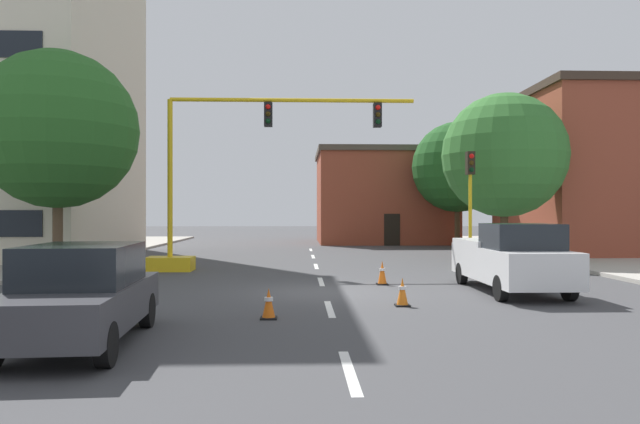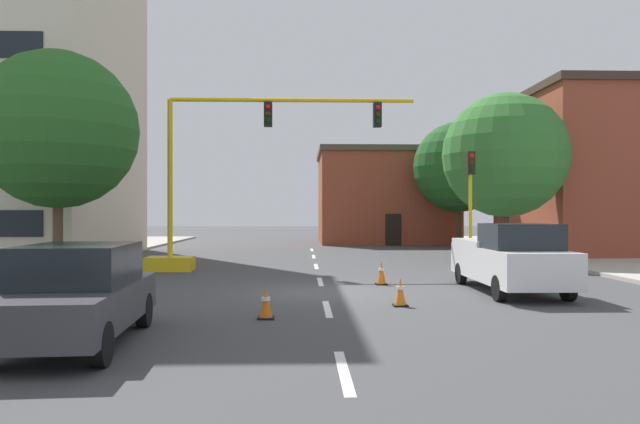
% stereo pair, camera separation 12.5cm
% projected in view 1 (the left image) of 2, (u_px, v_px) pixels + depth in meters
% --- Properties ---
extents(ground_plane, '(160.00, 160.00, 0.00)m').
position_uv_depth(ground_plane, '(324.00, 292.00, 16.99)').
color(ground_plane, '#424244').
extents(sidewalk_left, '(6.00, 56.00, 0.14)m').
position_uv_depth(sidewalk_left, '(2.00, 266.00, 24.52)').
color(sidewalk_left, '#9E998E').
rests_on(sidewalk_left, ground_plane).
extents(sidewalk_right, '(6.00, 56.00, 0.14)m').
position_uv_depth(sidewalk_right, '(619.00, 264.00, 25.46)').
color(sidewalk_right, '#B2ADA3').
rests_on(sidewalk_right, ground_plane).
extents(lane_stripe_seg_1, '(0.16, 2.40, 0.01)m').
position_uv_depth(lane_stripe_seg_1, '(349.00, 371.00, 8.50)').
color(lane_stripe_seg_1, silver).
rests_on(lane_stripe_seg_1, ground_plane).
extents(lane_stripe_seg_2, '(0.16, 2.40, 0.01)m').
position_uv_depth(lane_stripe_seg_2, '(330.00, 309.00, 13.99)').
color(lane_stripe_seg_2, silver).
rests_on(lane_stripe_seg_2, ground_plane).
extents(lane_stripe_seg_3, '(0.16, 2.40, 0.01)m').
position_uv_depth(lane_stripe_seg_3, '(321.00, 282.00, 19.49)').
color(lane_stripe_seg_3, silver).
rests_on(lane_stripe_seg_3, ground_plane).
extents(lane_stripe_seg_4, '(0.16, 2.40, 0.01)m').
position_uv_depth(lane_stripe_seg_4, '(316.00, 266.00, 24.99)').
color(lane_stripe_seg_4, silver).
rests_on(lane_stripe_seg_4, ground_plane).
extents(lane_stripe_seg_5, '(0.16, 2.40, 0.01)m').
position_uv_depth(lane_stripe_seg_5, '(313.00, 257.00, 30.48)').
color(lane_stripe_seg_5, silver).
rests_on(lane_stripe_seg_5, ground_plane).
extents(lane_stripe_seg_6, '(0.16, 2.40, 0.01)m').
position_uv_depth(lane_stripe_seg_6, '(311.00, 250.00, 35.98)').
color(lane_stripe_seg_6, silver).
rests_on(lane_stripe_seg_6, ground_plane).
extents(building_brick_center, '(10.12, 9.58, 6.99)m').
position_uv_depth(building_brick_center, '(382.00, 197.00, 45.20)').
color(building_brick_center, brown).
rests_on(building_brick_center, ground_plane).
extents(building_row_right, '(13.74, 10.30, 8.94)m').
position_uv_depth(building_row_right, '(640.00, 173.00, 32.85)').
color(building_row_right, brown).
rests_on(building_row_right, ground_plane).
extents(traffic_signal_gantry, '(10.55, 1.20, 6.83)m').
position_uv_depth(traffic_signal_gantry, '(207.00, 212.00, 23.17)').
color(traffic_signal_gantry, yellow).
rests_on(traffic_signal_gantry, ground_plane).
extents(traffic_light_pole_right, '(0.32, 0.47, 4.80)m').
position_uv_depth(traffic_light_pole_right, '(470.00, 182.00, 24.13)').
color(traffic_light_pole_right, yellow).
rests_on(traffic_light_pole_right, ground_plane).
extents(tree_right_mid, '(5.78, 5.78, 7.85)m').
position_uv_depth(tree_right_mid, '(504.00, 155.00, 27.44)').
color(tree_right_mid, '#4C3823').
rests_on(tree_right_mid, ground_plane).
extents(tree_right_far, '(5.95, 5.95, 8.26)m').
position_uv_depth(tree_right_far, '(457.00, 167.00, 38.72)').
color(tree_right_far, '#4C3823').
rests_on(tree_right_far, ground_plane).
extents(tree_left_near, '(5.79, 5.79, 8.23)m').
position_uv_depth(tree_left_near, '(58.00, 130.00, 21.53)').
color(tree_left_near, brown).
rests_on(tree_left_near, ground_plane).
extents(pickup_truck_white, '(2.03, 5.40, 1.99)m').
position_uv_depth(pickup_truck_white, '(511.00, 258.00, 16.98)').
color(pickup_truck_white, white).
rests_on(pickup_truck_white, ground_plane).
extents(sedan_dark_gray_near_left, '(2.11, 4.60, 1.74)m').
position_uv_depth(sedan_dark_gray_near_left, '(81.00, 294.00, 10.20)').
color(sedan_dark_gray_near_left, '#3D3D42').
rests_on(sedan_dark_gray_near_left, ground_plane).
extents(traffic_cone_roadside_a, '(0.36, 0.36, 0.76)m').
position_uv_depth(traffic_cone_roadside_a, '(382.00, 273.00, 18.67)').
color(traffic_cone_roadside_a, black).
rests_on(traffic_cone_roadside_a, ground_plane).
extents(traffic_cone_roadside_b, '(0.36, 0.36, 0.67)m').
position_uv_depth(traffic_cone_roadside_b, '(269.00, 304.00, 12.69)').
color(traffic_cone_roadside_b, black).
rests_on(traffic_cone_roadside_b, ground_plane).
extents(traffic_cone_roadside_c, '(0.36, 0.36, 0.70)m').
position_uv_depth(traffic_cone_roadside_c, '(402.00, 292.00, 14.42)').
color(traffic_cone_roadside_c, black).
rests_on(traffic_cone_roadside_c, ground_plane).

